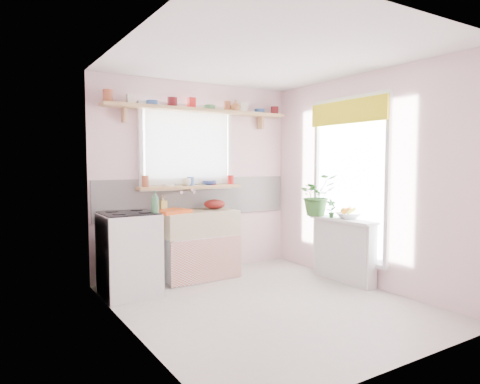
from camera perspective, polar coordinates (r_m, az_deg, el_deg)
room at (r=5.40m, az=4.04°, el=3.05°), size 3.20×3.20×3.20m
sink_unit at (r=5.44m, az=-5.71°, el=-6.90°), size 0.95×0.65×1.11m
cooker at (r=4.87m, az=-14.57°, el=-7.97°), size 0.58×0.58×0.93m
radiator_ledge at (r=5.42m, az=13.67°, el=-7.41°), size 0.22×0.95×0.78m
windowsill at (r=5.52m, az=-6.62°, el=0.66°), size 1.40×0.22×0.04m
pine_shelf at (r=5.61m, az=-5.25°, el=10.75°), size 2.52×0.24×0.04m
shelf_crockery at (r=5.61m, az=-5.47°, el=11.52°), size 2.47×0.11×0.12m
sill_crockery at (r=5.52m, az=-6.62°, el=1.46°), size 1.35×0.11×0.12m
dish_tray at (r=5.18m, az=-9.20°, el=-2.57°), size 0.51×0.45×0.04m
colander at (r=5.57m, az=-3.41°, el=-1.63°), size 0.35×0.35×0.13m
jade_plant at (r=5.56m, az=10.19°, el=-0.39°), size 0.53×0.48×0.53m
fruit_bowl at (r=5.36m, az=14.21°, el=-3.08°), size 0.38×0.38×0.07m
herb_pot at (r=5.38m, az=12.05°, el=-2.16°), size 0.14×0.12×0.23m
soap_bottle_sink at (r=5.41m, az=-10.28°, el=-1.50°), size 0.10×0.10×0.19m
sill_cup at (r=5.43m, az=-7.21°, el=1.33°), size 0.15×0.15×0.10m
sill_bowl at (r=5.64m, az=-4.10°, el=1.23°), size 0.22×0.22×0.06m
shelf_vase at (r=5.81m, az=-0.59°, el=11.44°), size 0.15×0.15×0.14m
cooker_bottle at (r=4.65m, az=-11.29°, el=-1.32°), size 0.10×0.10×0.24m
fruit at (r=5.36m, az=14.22°, el=-2.43°), size 0.20×0.14×0.10m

